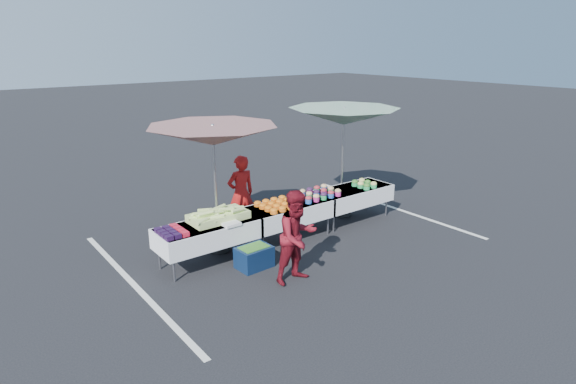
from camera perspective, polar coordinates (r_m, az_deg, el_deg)
ground at (r=9.83m, az=0.00°, el=-5.57°), size 80.00×80.00×0.00m
stripe_left at (r=8.45m, az=-17.75°, el=-10.46°), size 0.10×5.00×0.00m
stripe_right at (r=11.93m, az=12.27°, el=-1.78°), size 0.10×5.00×0.00m
table_left at (r=8.71m, az=-9.45°, el=-4.78°), size 1.86×0.81×0.75m
table_center at (r=9.62m, az=0.00°, el=-2.37°), size 1.86×0.81×0.75m
table_right at (r=10.76m, az=7.62°, el=-0.38°), size 1.86×0.81×0.75m
berry_punnets at (r=8.30m, az=-13.64°, el=-4.64°), size 0.40×0.54×0.08m
corn_pile at (r=8.76m, az=-8.27°, el=-2.80°), size 1.16×0.57×0.26m
plastic_bags at (r=8.53m, az=-6.78°, el=-3.75°), size 0.30×0.25×0.05m
carrot_bowls at (r=9.40m, az=-1.17°, el=-1.46°), size 0.75×0.69×0.11m
potato_cups at (r=9.99m, az=3.41°, el=-0.14°), size 0.94×0.58×0.16m
bean_baskets at (r=10.80m, az=9.02°, el=0.96°), size 0.36×0.50×0.15m
vendor at (r=10.04m, az=-5.60°, el=-0.20°), size 0.63×0.45×1.63m
customer at (r=7.89m, az=1.13°, el=-5.32°), size 0.77×0.61×1.57m
umbrella_left at (r=8.78m, az=-8.88°, el=6.53°), size 2.61×2.61×2.44m
umbrella_right at (r=10.69m, az=6.65°, el=8.80°), size 2.61×2.61×2.49m
storage_bin at (r=8.60m, az=-4.04°, el=-7.64°), size 0.62×0.46×0.39m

